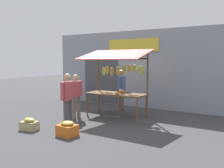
{
  "coord_description": "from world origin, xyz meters",
  "views": [
    {
      "loc": [
        -4.27,
        7.46,
        2.09
      ],
      "look_at": [
        0.0,
        0.3,
        1.25
      ],
      "focal_mm": 37.73,
      "sensor_mm": 36.0,
      "label": 1
    }
  ],
  "objects_px": {
    "vendor_with_sunhat": "(121,87)",
    "produce_crate_side": "(29,124)",
    "shopper_in_striped_shirt": "(68,95)",
    "shopper_with_shopping_bag": "(76,93)",
    "produce_crate_near": "(67,129)",
    "market_stall": "(117,75)"
  },
  "relations": [
    {
      "from": "vendor_with_sunhat",
      "to": "produce_crate_near",
      "type": "bearing_deg",
      "value": -11.49
    },
    {
      "from": "produce_crate_side",
      "to": "vendor_with_sunhat",
      "type": "bearing_deg",
      "value": -109.01
    },
    {
      "from": "shopper_in_striped_shirt",
      "to": "produce_crate_side",
      "type": "xyz_separation_m",
      "value": [
        0.6,
        1.05,
        -0.8
      ]
    },
    {
      "from": "vendor_with_sunhat",
      "to": "shopper_in_striped_shirt",
      "type": "relative_size",
      "value": 1.03
    },
    {
      "from": "vendor_with_sunhat",
      "to": "produce_crate_side",
      "type": "bearing_deg",
      "value": -32.68
    },
    {
      "from": "shopper_in_striped_shirt",
      "to": "produce_crate_near",
      "type": "distance_m",
      "value": 1.39
    },
    {
      "from": "market_stall",
      "to": "produce_crate_near",
      "type": "distance_m",
      "value": 3.02
    },
    {
      "from": "vendor_with_sunhat",
      "to": "produce_crate_side",
      "type": "xyz_separation_m",
      "value": [
        1.22,
        3.55,
        -0.86
      ]
    },
    {
      "from": "produce_crate_near",
      "to": "produce_crate_side",
      "type": "xyz_separation_m",
      "value": [
        1.35,
        0.17,
        -0.02
      ]
    },
    {
      "from": "shopper_with_shopping_bag",
      "to": "produce_crate_side",
      "type": "xyz_separation_m",
      "value": [
        0.29,
        1.84,
        -0.75
      ]
    },
    {
      "from": "market_stall",
      "to": "shopper_in_striped_shirt",
      "type": "distance_m",
      "value": 2.08
    },
    {
      "from": "shopper_in_striped_shirt",
      "to": "produce_crate_side",
      "type": "bearing_deg",
      "value": 138.61
    },
    {
      "from": "shopper_with_shopping_bag",
      "to": "produce_crate_near",
      "type": "xyz_separation_m",
      "value": [
        -1.06,
        1.68,
        -0.72
      ]
    },
    {
      "from": "produce_crate_side",
      "to": "shopper_in_striped_shirt",
      "type": "bearing_deg",
      "value": -120.05
    },
    {
      "from": "produce_crate_near",
      "to": "produce_crate_side",
      "type": "bearing_deg",
      "value": 7.14
    },
    {
      "from": "shopper_with_shopping_bag",
      "to": "shopper_in_striped_shirt",
      "type": "relative_size",
      "value": 0.95
    },
    {
      "from": "market_stall",
      "to": "vendor_with_sunhat",
      "type": "xyz_separation_m",
      "value": [
        0.21,
        -0.69,
        -0.54
      ]
    },
    {
      "from": "vendor_with_sunhat",
      "to": "produce_crate_near",
      "type": "relative_size",
      "value": 3.12
    },
    {
      "from": "shopper_in_striped_shirt",
      "to": "produce_crate_near",
      "type": "bearing_deg",
      "value": -150.98
    },
    {
      "from": "shopper_with_shopping_bag",
      "to": "produce_crate_near",
      "type": "relative_size",
      "value": 2.89
    },
    {
      "from": "shopper_with_shopping_bag",
      "to": "produce_crate_side",
      "type": "height_order",
      "value": "shopper_with_shopping_bag"
    },
    {
      "from": "vendor_with_sunhat",
      "to": "shopper_in_striped_shirt",
      "type": "xyz_separation_m",
      "value": [
        0.62,
        2.5,
        -0.06
      ]
    }
  ]
}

